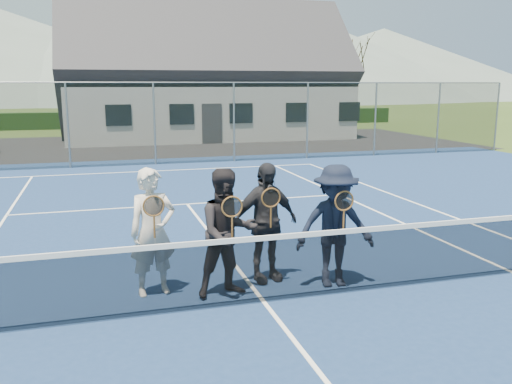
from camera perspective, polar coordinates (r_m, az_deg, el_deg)
ground at (r=26.86m, az=-11.98°, el=4.76°), size 220.00×220.00×0.00m
court_surface at (r=7.53m, az=0.84°, el=-11.61°), size 30.00×30.00×0.02m
tarmac_carpark at (r=26.85m, az=-20.54°, el=4.30°), size 40.00×12.00×0.01m
hedge_row at (r=38.75m, az=-13.48°, el=7.44°), size 40.00×1.20×1.10m
hill_centre at (r=104.30m, az=-4.36°, el=15.69°), size 120.00×120.00×22.00m
hill_east at (r=116.62m, az=13.19°, el=12.99°), size 90.00×90.00×14.00m
court_markings at (r=7.52m, az=0.84°, el=-11.51°), size 11.03×23.83×0.01m
tennis_net at (r=7.34m, az=0.85°, el=-7.81°), size 11.68×0.08×1.10m
perimeter_fence at (r=20.28m, az=-10.64°, el=7.09°), size 30.07×0.07×3.02m
clubhouse at (r=31.23m, az=-5.39°, el=13.17°), size 15.60×8.20×7.70m
tree_c at (r=39.93m, az=-10.95°, el=15.19°), size 3.20×3.20×7.77m
tree_d at (r=42.14m, az=3.19°, el=15.15°), size 3.20×3.20×7.77m
tree_e at (r=44.51m, az=10.74°, el=14.77°), size 3.20×3.20×7.77m
player_a at (r=7.68m, az=-10.82°, el=-4.15°), size 0.73×0.56×1.80m
player_b at (r=7.51m, az=-3.01°, el=-4.32°), size 0.96×0.80×1.80m
player_c at (r=8.07m, az=0.97°, el=-3.21°), size 1.12×0.62×1.80m
player_d at (r=7.94m, az=8.33°, el=-3.56°), size 1.24×0.81×1.80m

